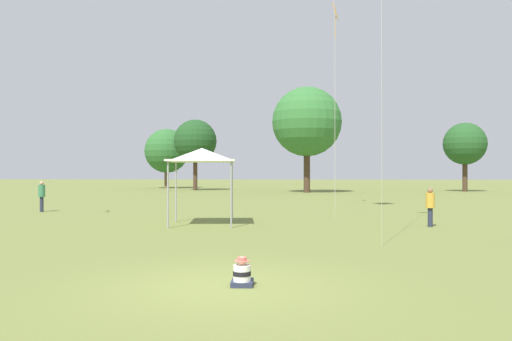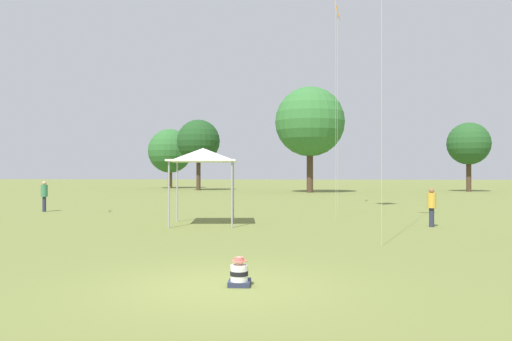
% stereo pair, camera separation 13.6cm
% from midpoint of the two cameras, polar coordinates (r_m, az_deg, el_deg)
% --- Properties ---
extents(ground_plane, '(300.00, 300.00, 0.00)m').
position_cam_midpoint_polar(ground_plane, '(9.88, -4.37, -13.12)').
color(ground_plane, olive).
extents(seated_toddler, '(0.45, 0.55, 0.58)m').
position_cam_midpoint_polar(seated_toddler, '(9.87, -2.01, -11.79)').
color(seated_toddler, '#282D47').
rests_on(seated_toddler, ground).
extents(person_standing_0, '(0.43, 0.43, 1.73)m').
position_cam_midpoint_polar(person_standing_0, '(30.50, -23.41, -2.43)').
color(person_standing_0, '#282D42').
rests_on(person_standing_0, ground).
extents(person_standing_1, '(0.48, 0.48, 1.57)m').
position_cam_midpoint_polar(person_standing_1, '(21.44, 19.12, -3.63)').
color(person_standing_1, '#282D42').
rests_on(person_standing_1, ground).
extents(canopy_tent, '(3.11, 3.11, 3.24)m').
position_cam_midpoint_polar(canopy_tent, '(21.24, -6.38, 1.71)').
color(canopy_tent, white).
rests_on(canopy_tent, ground).
extents(kite_3, '(0.45, 0.98, 12.90)m').
position_cam_midpoint_polar(kite_3, '(33.39, 8.93, 16.72)').
color(kite_3, orange).
rests_on(kite_3, ground).
extents(distant_tree_0, '(4.90, 4.90, 8.03)m').
position_cam_midpoint_polar(distant_tree_0, '(62.99, 22.71, 2.81)').
color(distant_tree_0, '#473323').
rests_on(distant_tree_0, ground).
extents(distant_tree_1, '(7.71, 7.71, 11.71)m').
position_cam_midpoint_polar(distant_tree_1, '(55.71, 5.76, 5.55)').
color(distant_tree_1, '#473323').
rests_on(distant_tree_1, ground).
extents(distant_tree_2, '(6.21, 6.21, 8.40)m').
position_cam_midpoint_polar(distant_tree_2, '(71.79, -10.23, 2.21)').
color(distant_tree_2, brown).
rests_on(distant_tree_2, ground).
extents(distant_tree_3, '(5.37, 5.37, 8.86)m').
position_cam_midpoint_polar(distant_tree_3, '(62.97, -7.01, 3.34)').
color(distant_tree_3, '#473323').
rests_on(distant_tree_3, ground).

